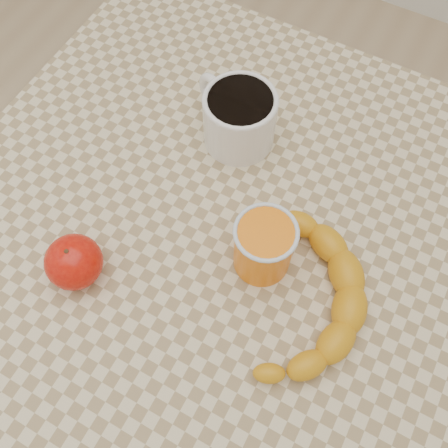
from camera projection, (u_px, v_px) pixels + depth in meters
The scene contains 6 objects.
ground at pixel (224, 351), 1.35m from camera, with size 3.00×3.00×0.00m, color tan.
table at pixel (224, 255), 0.76m from camera, with size 0.80×0.80×0.75m.
coffee_mug at pixel (238, 116), 0.71m from camera, with size 0.16×0.14×0.09m.
orange_juice_glass at pixel (264, 246), 0.62m from camera, with size 0.08×0.08×0.09m.
apple at pixel (74, 262), 0.62m from camera, with size 0.08×0.08×0.07m.
banana at pixel (302, 294), 0.62m from camera, with size 0.26×0.32×0.04m, color orange, non-canonical shape.
Camera 1 is at (0.14, -0.26, 1.36)m, focal length 40.00 mm.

